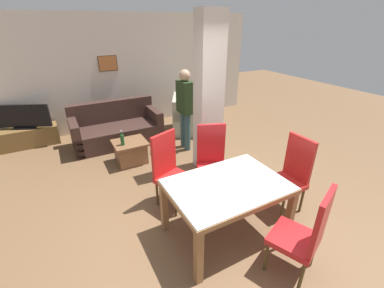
# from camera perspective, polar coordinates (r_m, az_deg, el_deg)

# --- Properties ---
(ground_plane) EXTENTS (18.00, 18.00, 0.00)m
(ground_plane) POSITION_cam_1_polar(r_m,az_deg,el_deg) (3.61, 7.15, -18.82)
(ground_plane) COLOR brown
(back_wall) EXTENTS (7.20, 0.09, 2.70)m
(back_wall) POSITION_cam_1_polar(r_m,az_deg,el_deg) (6.79, -15.15, 15.07)
(back_wall) COLOR beige
(back_wall) RESTS_ON ground_plane
(divider_pillar) EXTENTS (0.45, 0.31, 2.70)m
(divider_pillar) POSITION_cam_1_polar(r_m,az_deg,el_deg) (4.48, 3.75, 10.58)
(divider_pillar) COLOR beige
(divider_pillar) RESTS_ON ground_plane
(dining_table) EXTENTS (1.40, 0.99, 0.77)m
(dining_table) POSITION_cam_1_polar(r_m,az_deg,el_deg) (3.22, 7.75, -11.17)
(dining_table) COLOR olive
(dining_table) RESTS_ON ground_plane
(dining_chair_near_right) EXTENTS (0.60, 0.60, 1.11)m
(dining_chair_near_right) POSITION_cam_1_polar(r_m,az_deg,el_deg) (2.98, 23.85, -17.60)
(dining_chair_near_right) COLOR red
(dining_chair_near_right) RESTS_ON ground_plane
(dining_chair_far_right) EXTENTS (0.60, 0.60, 1.11)m
(dining_chair_far_right) POSITION_cam_1_polar(r_m,az_deg,el_deg) (4.00, 4.45, -3.28)
(dining_chair_far_right) COLOR red
(dining_chair_far_right) RESTS_ON ground_plane
(dining_chair_head_right) EXTENTS (0.46, 0.46, 1.11)m
(dining_chair_head_right) POSITION_cam_1_polar(r_m,az_deg,el_deg) (3.90, 21.13, -6.04)
(dining_chair_head_right) COLOR red
(dining_chair_head_right) RESTS_ON ground_plane
(dining_chair_far_left) EXTENTS (0.59, 0.59, 1.11)m
(dining_chair_far_left) POSITION_cam_1_polar(r_m,az_deg,el_deg) (3.75, -4.94, -5.54)
(dining_chair_far_left) COLOR red
(dining_chair_far_left) RESTS_ON ground_plane
(sofa) EXTENTS (1.89, 0.90, 0.90)m
(sofa) POSITION_cam_1_polar(r_m,az_deg,el_deg) (6.01, -16.36, 3.09)
(sofa) COLOR #39251F
(sofa) RESTS_ON ground_plane
(armchair) EXTENTS (1.19, 1.22, 0.87)m
(armchair) POSITION_cam_1_polar(r_m,az_deg,el_deg) (6.40, -0.67, 5.53)
(armchair) COLOR #B3B59B
(armchair) RESTS_ON ground_plane
(coffee_table) EXTENTS (0.62, 0.55, 0.43)m
(coffee_table) POSITION_cam_1_polar(r_m,az_deg,el_deg) (5.12, -13.46, -1.66)
(coffee_table) COLOR brown
(coffee_table) RESTS_ON ground_plane
(bottle) EXTENTS (0.07, 0.07, 0.28)m
(bottle) POSITION_cam_1_polar(r_m,az_deg,el_deg) (4.89, -15.23, 0.98)
(bottle) COLOR #194C23
(bottle) RESTS_ON coffee_table
(tv_stand) EXTENTS (1.21, 0.40, 0.42)m
(tv_stand) POSITION_cam_1_polar(r_m,az_deg,el_deg) (6.67, -32.59, 1.31)
(tv_stand) COLOR brown
(tv_stand) RESTS_ON ground_plane
(tv_screen) EXTENTS (1.06, 0.51, 0.52)m
(tv_screen) POSITION_cam_1_polar(r_m,az_deg,el_deg) (6.52, -33.56, 5.02)
(tv_screen) COLOR black
(tv_screen) RESTS_ON tv_stand
(floor_lamp) EXTENTS (0.38, 0.38, 1.67)m
(floor_lamp) POSITION_cam_1_polar(r_m,az_deg,el_deg) (7.40, 4.82, 17.16)
(floor_lamp) COLOR #B7B7BC
(floor_lamp) RESTS_ON ground_plane
(standing_person) EXTENTS (0.23, 0.39, 1.67)m
(standing_person) POSITION_cam_1_polar(r_m,az_deg,el_deg) (5.26, -1.54, 8.59)
(standing_person) COLOR #325156
(standing_person) RESTS_ON ground_plane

